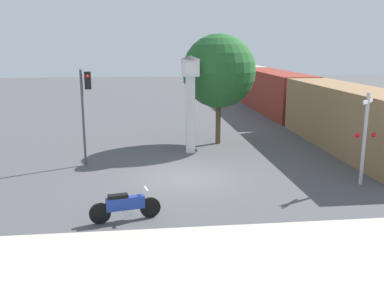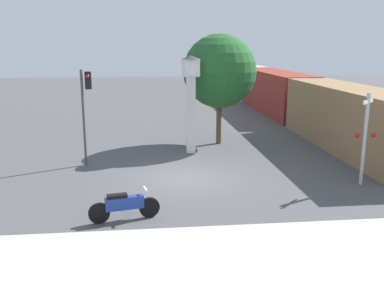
# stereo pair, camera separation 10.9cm
# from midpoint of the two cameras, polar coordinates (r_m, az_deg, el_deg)

# --- Properties ---
(ground_plane) EXTENTS (120.00, 120.00, 0.00)m
(ground_plane) POSITION_cam_midpoint_polar(r_m,az_deg,el_deg) (18.50, -0.70, -4.58)
(ground_plane) COLOR #4C4C4F
(sidewalk_strip) EXTENTS (36.00, 6.00, 0.10)m
(sidewalk_strip) POSITION_cam_midpoint_polar(r_m,az_deg,el_deg) (10.95, 3.70, -17.54)
(sidewalk_strip) COLOR #BCB7A8
(sidewalk_strip) RESTS_ON ground_plane
(motorcycle) EXTENTS (2.31, 0.70, 1.03)m
(motorcycle) POSITION_cam_midpoint_polar(r_m,az_deg,el_deg) (14.25, -8.79, -8.16)
(motorcycle) COLOR black
(motorcycle) RESTS_ON ground_plane
(clock_tower) EXTENTS (1.03, 1.03, 5.09)m
(clock_tower) POSITION_cam_midpoint_polar(r_m,az_deg,el_deg) (22.33, -0.02, 7.22)
(clock_tower) COLOR white
(clock_tower) RESTS_ON ground_plane
(freight_train) EXTENTS (2.80, 52.88, 3.40)m
(freight_train) POSITION_cam_midpoint_polar(r_m,az_deg,el_deg) (43.53, 8.64, 7.81)
(freight_train) COLOR olive
(freight_train) RESTS_ON ground_plane
(traffic_light) EXTENTS (0.50, 0.35, 4.52)m
(traffic_light) POSITION_cam_midpoint_polar(r_m,az_deg,el_deg) (20.46, -13.83, 5.64)
(traffic_light) COLOR #47474C
(traffic_light) RESTS_ON ground_plane
(railroad_crossing_signal) EXTENTS (0.90, 0.82, 3.79)m
(railroad_crossing_signal) POSITION_cam_midpoint_polar(r_m,az_deg,el_deg) (18.52, 22.24, 1.05)
(railroad_crossing_signal) COLOR #B7B7BC
(railroad_crossing_signal) RESTS_ON ground_plane
(street_tree) EXTENTS (4.14, 4.14, 6.24)m
(street_tree) POSITION_cam_midpoint_polar(r_m,az_deg,el_deg) (24.41, 3.83, 9.66)
(street_tree) COLOR brown
(street_tree) RESTS_ON ground_plane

